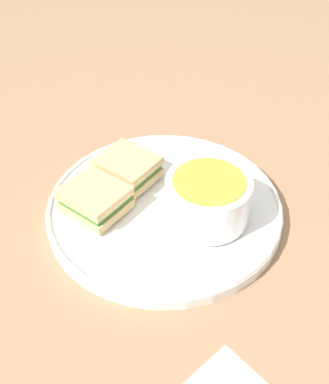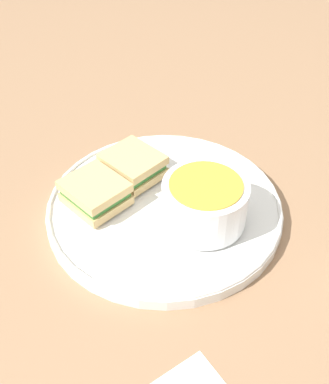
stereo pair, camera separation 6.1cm
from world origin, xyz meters
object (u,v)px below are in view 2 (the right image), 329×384
(sandwich_half_near, at_px, (133,165))
(sandwich_half_far, at_px, (95,192))
(soup_bowl, at_px, (205,202))
(spoon, at_px, (193,162))

(sandwich_half_near, distance_m, sandwich_half_far, 0.08)
(soup_bowl, xyz_separation_m, sandwich_half_far, (-0.09, -0.12, -0.01))
(soup_bowl, height_order, sandwich_half_far, soup_bowl)
(sandwich_half_far, bearing_deg, soup_bowl, 53.35)
(soup_bowl, distance_m, spoon, 0.12)
(spoon, bearing_deg, soup_bowl, 150.70)
(sandwich_half_near, bearing_deg, soup_bowl, 22.62)
(spoon, distance_m, sandwich_half_far, 0.16)
(soup_bowl, bearing_deg, sandwich_half_far, -126.65)
(sandwich_half_far, bearing_deg, spoon, 98.35)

